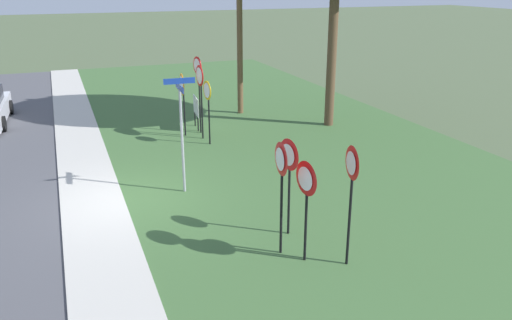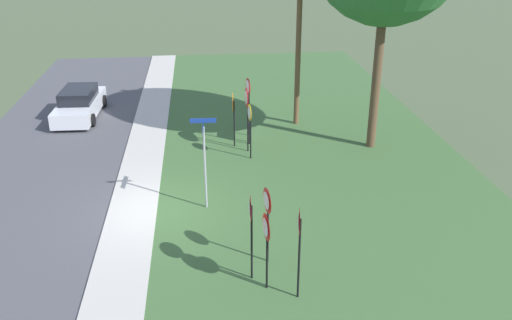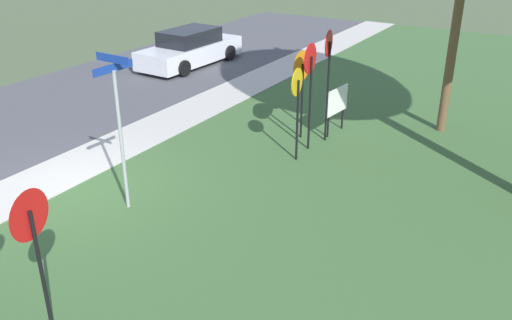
% 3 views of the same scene
% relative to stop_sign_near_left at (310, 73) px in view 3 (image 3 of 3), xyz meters
% --- Properties ---
extents(ground_plane, '(160.00, 160.00, 0.00)m').
position_rel_stop_sign_near_left_xyz_m(ground_plane, '(4.62, -3.42, -1.99)').
color(ground_plane, '#4C5B3D').
extents(sidewalk_strip, '(44.00, 1.60, 0.06)m').
position_rel_stop_sign_near_left_xyz_m(sidewalk_strip, '(4.62, -4.22, -1.96)').
color(sidewalk_strip, '#BCB7AD').
rests_on(sidewalk_strip, ground_plane).
extents(grass_median, '(44.00, 12.00, 0.04)m').
position_rel_stop_sign_near_left_xyz_m(grass_median, '(4.62, 2.58, -1.97)').
color(grass_median, '#3D6033').
rests_on(grass_median, ground_plane).
extents(stop_sign_near_left, '(0.74, 0.11, 2.68)m').
position_rel_stop_sign_near_left_xyz_m(stop_sign_near_left, '(0.00, 0.00, 0.00)').
color(stop_sign_near_left, black).
rests_on(stop_sign_near_left, grass_median).
extents(stop_sign_near_right, '(0.79, 0.11, 2.32)m').
position_rel_stop_sign_near_left_xyz_m(stop_sign_near_right, '(-0.59, -0.51, -0.26)').
color(stop_sign_near_right, black).
rests_on(stop_sign_near_right, grass_median).
extents(stop_sign_far_left, '(0.65, 0.12, 2.25)m').
position_rel_stop_sign_near_left_xyz_m(stop_sign_far_left, '(0.75, 0.05, -0.33)').
color(stop_sign_far_left, black).
rests_on(stop_sign_far_left, grass_median).
extents(stop_sign_far_center, '(0.65, 0.14, 2.87)m').
position_rel_stop_sign_near_left_xyz_m(stop_sign_far_center, '(-0.74, 0.13, 0.10)').
color(stop_sign_far_center, black).
rests_on(stop_sign_far_center, grass_median).
extents(yield_sign_far_right, '(0.71, 0.16, 2.28)m').
position_rel_stop_sign_near_left_xyz_m(yield_sign_far_right, '(7.88, -0.19, -0.26)').
color(yield_sign_far_right, black).
rests_on(yield_sign_far_right, grass_median).
extents(street_name_post, '(0.96, 0.82, 3.14)m').
position_rel_stop_sign_near_left_xyz_m(street_name_post, '(4.59, -1.78, -0.10)').
color(street_name_post, '#9EA0A8').
rests_on(street_name_post, grass_median).
extents(notice_board, '(1.10, 0.15, 1.25)m').
position_rel_stop_sign_near_left_xyz_m(notice_board, '(-1.37, 0.16, -1.12)').
color(notice_board, black).
rests_on(notice_board, grass_median).
extents(parked_hatchback_near, '(4.66, 2.02, 1.39)m').
position_rel_stop_sign_near_left_xyz_m(parked_hatchback_near, '(-5.19, -7.64, -1.35)').
color(parked_hatchback_near, silver).
rests_on(parked_hatchback_near, road_asphalt).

